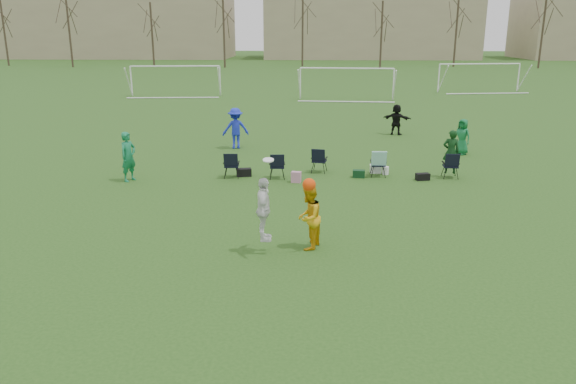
{
  "coord_description": "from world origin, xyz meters",
  "views": [
    {
      "loc": [
        1.1,
        -12.79,
        5.43
      ],
      "look_at": [
        0.56,
        1.45,
        1.25
      ],
      "focal_mm": 35.0,
      "sensor_mm": 36.0,
      "label": 1
    }
  ],
  "objects_px": {
    "fielder_green_near": "(128,157)",
    "fielder_black": "(396,119)",
    "goal_right": "(480,69)",
    "center_contest": "(291,213)",
    "goal_left": "(175,72)",
    "fielder_blue": "(236,128)",
    "fielder_green_far": "(462,137)",
    "goal_mid": "(347,75)"
  },
  "relations": [
    {
      "from": "center_contest",
      "to": "goal_right",
      "type": "distance_m",
      "value": 40.54
    },
    {
      "from": "fielder_green_far",
      "to": "goal_mid",
      "type": "xyz_separation_m",
      "value": [
        -3.89,
        19.98,
        1.13
      ]
    },
    {
      "from": "center_contest",
      "to": "goal_right",
      "type": "relative_size",
      "value": 0.33
    },
    {
      "from": "goal_left",
      "to": "fielder_blue",
      "type": "bearing_deg",
      "value": -74.97
    },
    {
      "from": "fielder_blue",
      "to": "fielder_black",
      "type": "bearing_deg",
      "value": -169.27
    },
    {
      "from": "fielder_green_far",
      "to": "goal_left",
      "type": "xyz_separation_m",
      "value": [
        -17.89,
        21.98,
        1.13
      ]
    },
    {
      "from": "fielder_green_far",
      "to": "center_contest",
      "type": "xyz_separation_m",
      "value": [
        -7.22,
        -11.54,
        0.18
      ]
    },
    {
      "from": "fielder_green_near",
      "to": "center_contest",
      "type": "height_order",
      "value": "center_contest"
    },
    {
      "from": "fielder_blue",
      "to": "goal_right",
      "type": "xyz_separation_m",
      "value": [
        18.32,
        25.06,
        0.98
      ]
    },
    {
      "from": "fielder_black",
      "to": "center_contest",
      "type": "xyz_separation_m",
      "value": [
        -5.02,
        -16.26,
        0.17
      ]
    },
    {
      "from": "fielder_green_far",
      "to": "goal_left",
      "type": "relative_size",
      "value": 0.21
    },
    {
      "from": "fielder_black",
      "to": "goal_right",
      "type": "xyz_separation_m",
      "value": [
        10.32,
        21.26,
        1.12
      ]
    },
    {
      "from": "fielder_green_far",
      "to": "goal_mid",
      "type": "distance_m",
      "value": 20.39
    },
    {
      "from": "goal_left",
      "to": "goal_right",
      "type": "bearing_deg",
      "value": 3.75
    },
    {
      "from": "center_contest",
      "to": "goal_mid",
      "type": "height_order",
      "value": "goal_mid"
    },
    {
      "from": "fielder_black",
      "to": "goal_right",
      "type": "distance_m",
      "value": 23.65
    },
    {
      "from": "fielder_green_far",
      "to": "center_contest",
      "type": "bearing_deg",
      "value": -78.56
    },
    {
      "from": "goal_left",
      "to": "fielder_black",
      "type": "bearing_deg",
      "value": -52.74
    },
    {
      "from": "fielder_green_near",
      "to": "center_contest",
      "type": "xyz_separation_m",
      "value": [
        6.16,
        -6.5,
        0.06
      ]
    },
    {
      "from": "fielder_green_far",
      "to": "goal_left",
      "type": "distance_m",
      "value": 28.36
    },
    {
      "from": "fielder_black",
      "to": "goal_left",
      "type": "distance_m",
      "value": 23.34
    },
    {
      "from": "fielder_blue",
      "to": "center_contest",
      "type": "height_order",
      "value": "center_contest"
    },
    {
      "from": "center_contest",
      "to": "goal_left",
      "type": "distance_m",
      "value": 35.19
    },
    {
      "from": "goal_left",
      "to": "goal_right",
      "type": "distance_m",
      "value": 26.31
    },
    {
      "from": "fielder_green_far",
      "to": "goal_right",
      "type": "relative_size",
      "value": 0.22
    },
    {
      "from": "fielder_green_near",
      "to": "goal_left",
      "type": "bearing_deg",
      "value": 38.34
    },
    {
      "from": "fielder_black",
      "to": "goal_mid",
      "type": "bearing_deg",
      "value": -60.65
    },
    {
      "from": "goal_right",
      "to": "center_contest",
      "type": "bearing_deg",
      "value": -120.23
    },
    {
      "from": "fielder_blue",
      "to": "goal_left",
      "type": "bearing_deg",
      "value": -84.64
    },
    {
      "from": "fielder_blue",
      "to": "fielder_green_far",
      "type": "bearing_deg",
      "value": 160.16
    },
    {
      "from": "fielder_blue",
      "to": "fielder_black",
      "type": "relative_size",
      "value": 1.17
    },
    {
      "from": "fielder_green_near",
      "to": "goal_mid",
      "type": "height_order",
      "value": "goal_mid"
    },
    {
      "from": "fielder_green_near",
      "to": "fielder_black",
      "type": "distance_m",
      "value": 14.84
    },
    {
      "from": "fielder_black",
      "to": "fielder_green_near",
      "type": "bearing_deg",
      "value": 64.21
    },
    {
      "from": "goal_mid",
      "to": "center_contest",
      "type": "bearing_deg",
      "value": -92.04
    },
    {
      "from": "fielder_green_near",
      "to": "goal_left",
      "type": "height_order",
      "value": "goal_left"
    },
    {
      "from": "fielder_green_near",
      "to": "fielder_green_far",
      "type": "distance_m",
      "value": 14.3
    },
    {
      "from": "fielder_blue",
      "to": "goal_right",
      "type": "relative_size",
      "value": 0.26
    },
    {
      "from": "center_contest",
      "to": "goal_mid",
      "type": "xyz_separation_m",
      "value": [
        3.34,
        31.52,
        0.95
      ]
    },
    {
      "from": "fielder_green_near",
      "to": "goal_mid",
      "type": "relative_size",
      "value": 0.25
    },
    {
      "from": "goal_left",
      "to": "fielder_green_far",
      "type": "bearing_deg",
      "value": -55.86
    },
    {
      "from": "center_contest",
      "to": "goal_left",
      "type": "xyz_separation_m",
      "value": [
        -10.66,
        33.52,
        0.95
      ]
    }
  ]
}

